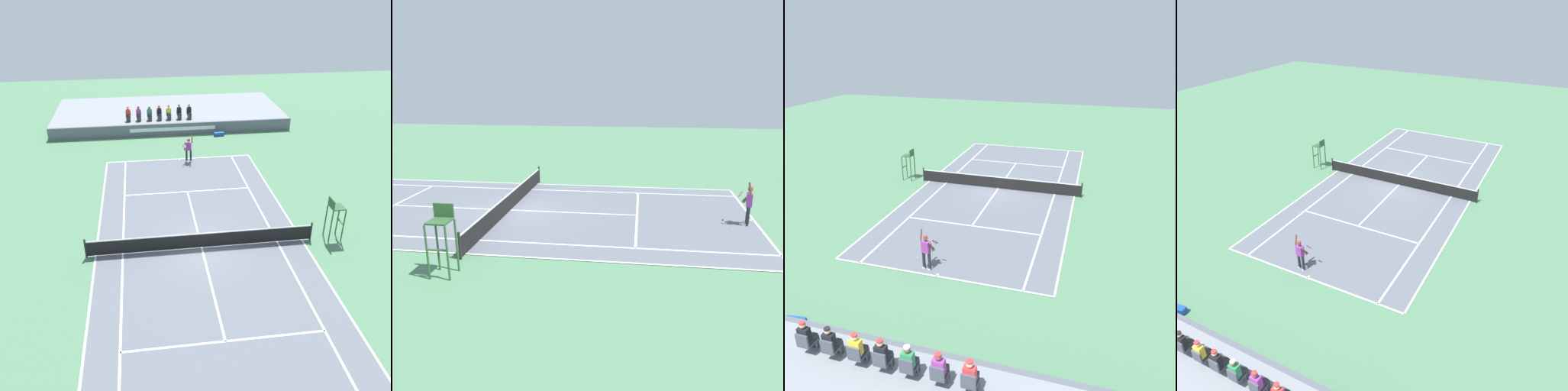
{
  "view_description": "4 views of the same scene",
  "coord_description": "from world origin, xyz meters",
  "views": [
    {
      "loc": [
        -2.77,
        -18.02,
        12.96
      ],
      "look_at": [
        0.21,
        3.99,
        1.0
      ],
      "focal_mm": 38.72,
      "sensor_mm": 36.0,
      "label": 1
    },
    {
      "loc": [
        19.02,
        6.48,
        6.36
      ],
      "look_at": [
        0.21,
        3.99,
        1.0
      ],
      "focal_mm": 37.31,
      "sensor_mm": 36.0,
      "label": 2
    },
    {
      "loc": [
        -6.43,
        26.32,
        10.52
      ],
      "look_at": [
        0.21,
        3.99,
        1.0
      ],
      "focal_mm": 36.22,
      "sensor_mm": 36.0,
      "label": 3
    },
    {
      "loc": [
        -10.07,
        24.07,
        13.44
      ],
      "look_at": [
        0.21,
        3.99,
        1.0
      ],
      "focal_mm": 35.27,
      "sensor_mm": 36.0,
      "label": 4
    }
  ],
  "objects": [
    {
      "name": "spectator_seated_5",
      "position": [
        0.7,
        18.48,
        1.68
      ],
      "size": [
        0.44,
        0.6,
        1.27
      ],
      "color": "#474C56",
      "rests_on": "bleacher_platform"
    },
    {
      "name": "net",
      "position": [
        0.0,
        0.0,
        0.52
      ],
      "size": [
        11.98,
        0.1,
        1.07
      ],
      "color": "black",
      "rests_on": "ground"
    },
    {
      "name": "ground_plane",
      "position": [
        0.0,
        0.0,
        0.0
      ],
      "size": [
        80.0,
        80.0,
        0.0
      ],
      "primitive_type": "plane",
      "color": "#4C7A56"
    },
    {
      "name": "tennis_player",
      "position": [
        0.68,
        11.39,
        0.99
      ],
      "size": [
        0.82,
        0.62,
        2.08
      ],
      "color": "#232328",
      "rests_on": "ground"
    },
    {
      "name": "tennis_ball",
      "position": [
        1.56,
        10.6,
        0.03
      ],
      "size": [
        0.07,
        0.07,
        0.07
      ],
      "primitive_type": "sphere",
      "color": "#D1E533",
      "rests_on": "ground"
    },
    {
      "name": "spectator_seated_4",
      "position": [
        -0.23,
        18.48,
        1.68
      ],
      "size": [
        0.44,
        0.6,
        1.27
      ],
      "color": "#474C56",
      "rests_on": "bleacher_platform"
    },
    {
      "name": "umpire_chair",
      "position": [
        7.13,
        0.0,
        1.56
      ],
      "size": [
        0.77,
        0.77,
        2.44
      ],
      "color": "#2D562D",
      "rests_on": "ground"
    },
    {
      "name": "spectator_seated_3",
      "position": [
        -1.08,
        18.48,
        1.68
      ],
      "size": [
        0.44,
        0.6,
        1.27
      ],
      "color": "#474C56",
      "rests_on": "bleacher_platform"
    },
    {
      "name": "spectator_seated_2",
      "position": [
        -1.95,
        18.48,
        1.68
      ],
      "size": [
        0.44,
        0.6,
        1.27
      ],
      "color": "#474C56",
      "rests_on": "bleacher_platform"
    },
    {
      "name": "court",
      "position": [
        0.0,
        0.0,
        0.01
      ],
      "size": [
        11.08,
        23.88,
        0.03
      ],
      "color": "slate",
      "rests_on": "ground"
    },
    {
      "name": "barrier_wall",
      "position": [
        0.0,
        17.35,
        0.54
      ],
      "size": [
        21.36,
        0.25,
        1.07
      ],
      "color": "#565B66",
      "rests_on": "ground"
    },
    {
      "name": "spectator_seated_1",
      "position": [
        -2.91,
        18.48,
        1.68
      ],
      "size": [
        0.44,
        0.6,
        1.27
      ],
      "color": "#474C56",
      "rests_on": "bleacher_platform"
    },
    {
      "name": "equipment_bag",
      "position": [
        4.0,
        16.57,
        0.16
      ],
      "size": [
        0.93,
        0.43,
        0.32
      ],
      "color": "#194799",
      "rests_on": "ground"
    }
  ]
}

